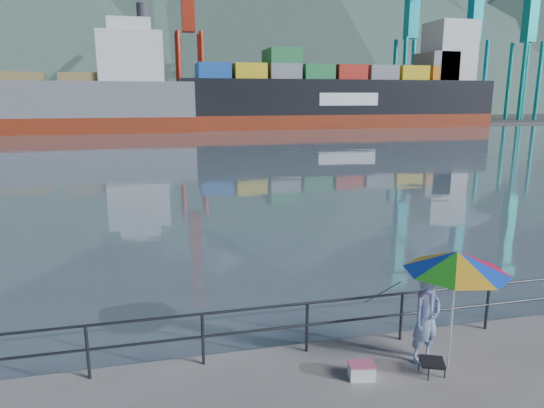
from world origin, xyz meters
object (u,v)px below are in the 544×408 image
at_px(beach_umbrella, 457,262).
at_px(container_ship, 348,91).
at_px(cooler_bag, 361,372).
at_px(bulk_carrier, 36,102).
at_px(fisherman, 426,318).

relative_size(beach_umbrella, container_ship, 0.04).
bearing_deg(cooler_bag, container_ship, 78.67).
bearing_deg(cooler_bag, beach_umbrella, 9.16).
xyz_separation_m(cooler_bag, container_ship, (29.02, 72.00, 5.77)).
bearing_deg(bulk_carrier, beach_umbrella, -72.93).
distance_m(beach_umbrella, container_ship, 77.15).
distance_m(cooler_bag, container_ship, 77.84).
height_order(fisherman, beach_umbrella, beach_umbrella).
relative_size(beach_umbrella, cooler_bag, 5.11).
relative_size(bulk_carrier, container_ship, 0.91).
height_order(fisherman, container_ship, container_ship).
relative_size(fisherman, cooler_bag, 3.95).
relative_size(fisherman, beach_umbrella, 0.77).
bearing_deg(bulk_carrier, cooler_bag, -74.20).
bearing_deg(beach_umbrella, fisherman, 135.22).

